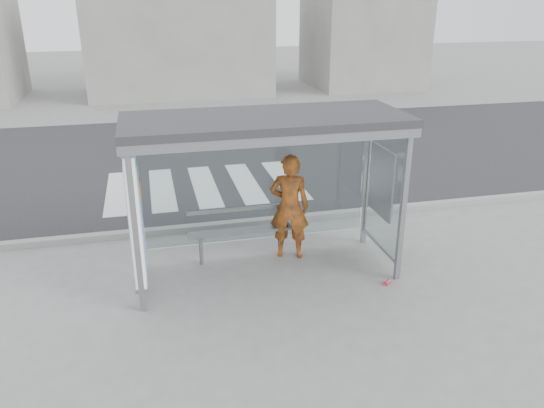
# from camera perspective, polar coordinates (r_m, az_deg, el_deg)

# --- Properties ---
(ground) EXTENTS (80.00, 80.00, 0.00)m
(ground) POSITION_cam_1_polar(r_m,az_deg,el_deg) (8.86, -0.60, -7.32)
(ground) COLOR slate
(ground) RESTS_ON ground
(road) EXTENTS (30.00, 10.00, 0.01)m
(road) POSITION_cam_1_polar(r_m,az_deg,el_deg) (15.27, -6.52, 5.18)
(road) COLOR #242426
(road) RESTS_ON ground
(curb) EXTENTS (30.00, 0.18, 0.12)m
(curb) POSITION_cam_1_polar(r_m,az_deg,el_deg) (10.55, -2.98, -2.04)
(curb) COLOR gray
(curb) RESTS_ON ground
(crosswalk) EXTENTS (4.55, 3.00, 0.00)m
(crosswalk) POSITION_cam_1_polar(r_m,az_deg,el_deg) (12.85, -7.29, 1.96)
(crosswalk) COLOR silver
(crosswalk) RESTS_ON ground
(bus_shelter) EXTENTS (4.25, 1.65, 2.62)m
(bus_shelter) POSITION_cam_1_polar(r_m,az_deg,el_deg) (8.07, -3.33, 5.01)
(bus_shelter) COLOR gray
(bus_shelter) RESTS_ON ground
(building_center) EXTENTS (8.00, 5.00, 5.00)m
(building_center) POSITION_cam_1_polar(r_m,az_deg,el_deg) (25.68, -10.09, 17.29)
(building_center) COLOR gray
(building_center) RESTS_ON ground
(building_right) EXTENTS (5.00, 5.00, 7.00)m
(building_right) POSITION_cam_1_polar(r_m,az_deg,el_deg) (27.73, 9.82, 19.67)
(building_right) COLOR gray
(building_right) RESTS_ON ground
(person) EXTENTS (0.78, 0.64, 1.85)m
(person) POSITION_cam_1_polar(r_m,az_deg,el_deg) (9.01, 1.88, -0.28)
(person) COLOR orange
(person) RESTS_ON ground
(bench) EXTENTS (1.79, 0.26, 0.92)m
(bench) POSITION_cam_1_polar(r_m,az_deg,el_deg) (9.04, -3.35, -2.86)
(bench) COLOR slate
(bench) RESTS_ON ground
(soda_can) EXTENTS (0.14, 0.13, 0.07)m
(soda_can) POSITION_cam_1_polar(r_m,az_deg,el_deg) (8.68, 12.30, -8.23)
(soda_can) COLOR #ED4558
(soda_can) RESTS_ON ground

